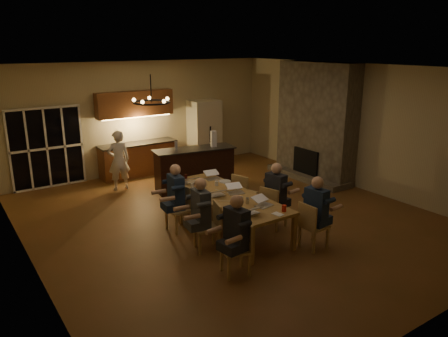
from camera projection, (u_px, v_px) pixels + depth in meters
floor at (231, 219)px, 9.49m from camera, size 9.00×9.00×0.00m
back_wall at (142, 117)px, 12.64m from camera, size 8.00×0.04×3.20m
left_wall at (23, 180)px, 6.88m from camera, size 0.04×9.00×3.20m
right_wall at (359, 127)px, 11.21m from camera, size 0.04×9.00×3.20m
ceiling at (231, 67)px, 8.60m from camera, size 8.00×9.00×0.04m
french_doors at (47, 148)px, 11.30m from camera, size 1.86×0.08×2.10m
fireplace at (316, 121)px, 12.00m from camera, size 0.58×2.50×3.20m
kitchenette at (137, 134)px, 12.34m from camera, size 2.24×0.68×2.40m
refrigerator at (204, 133)px, 13.54m from camera, size 0.90×0.68×2.00m
dining_table at (227, 212)px, 8.86m from camera, size 1.10×3.05×0.75m
bar_island at (195, 169)px, 11.31m from camera, size 2.17×1.01×1.08m
chair_left_near at (235, 249)px, 7.13m from camera, size 0.54×0.54×0.89m
chair_left_mid at (207, 227)px, 7.97m from camera, size 0.55×0.55×0.89m
chair_left_far at (179, 209)px, 8.82m from camera, size 0.48×0.48×0.89m
chair_right_near at (314, 225)px, 8.05m from camera, size 0.45×0.45×0.89m
chair_right_mid at (274, 207)px, 8.96m from camera, size 0.55×0.55×0.89m
chair_right_far at (245, 192)px, 9.81m from camera, size 0.55×0.55×0.89m
person_left_near at (237, 235)px, 7.06m from camera, size 0.67×0.67×1.38m
person_right_near at (316, 213)px, 7.99m from camera, size 0.67×0.67×1.38m
person_left_mid at (201, 214)px, 7.91m from camera, size 0.67×0.67×1.38m
person_right_mid at (276, 196)px, 8.88m from camera, size 0.67×0.67×1.38m
person_left_far at (176, 197)px, 8.79m from camera, size 0.66×0.66×1.38m
standing_person at (119, 160)px, 11.18m from camera, size 0.61×0.43×1.56m
chandelier at (152, 102)px, 7.11m from camera, size 0.61×0.61×0.03m
laptop_a at (249, 208)px, 7.76m from camera, size 0.34×0.30×0.23m
laptop_b at (264, 200)px, 8.12m from camera, size 0.37×0.33×0.23m
laptop_c at (216, 190)px, 8.68m from camera, size 0.34×0.30×0.23m
laptop_d at (236, 188)px, 8.82m from camera, size 0.38×0.35×0.23m
laptop_e at (190, 178)px, 9.48m from camera, size 0.37×0.34×0.23m
laptop_f at (213, 174)px, 9.72m from camera, size 0.35×0.32×0.23m
mug_front at (241, 199)px, 8.36m from camera, size 0.08×0.08×0.10m
mug_mid at (217, 183)px, 9.30m from camera, size 0.08×0.08×0.10m
mug_back at (192, 185)px, 9.18m from camera, size 0.08×0.08×0.10m
redcup_near at (284, 208)px, 7.87m from camera, size 0.08×0.08×0.12m
redcup_mid at (198, 190)px, 8.86m from camera, size 0.10×0.10×0.12m
can_silver at (247, 201)px, 8.24m from camera, size 0.07×0.07×0.12m
can_cola at (186, 177)px, 9.70m from camera, size 0.06×0.06×0.12m
plate_near at (261, 199)px, 8.50m from camera, size 0.23×0.23×0.02m
plate_left at (238, 211)px, 7.88m from camera, size 0.24×0.24×0.02m
plate_far at (225, 181)px, 9.57m from camera, size 0.27×0.27×0.02m
notepad at (278, 214)px, 7.75m from camera, size 0.17×0.21×0.01m
bar_bottle at (176, 146)px, 10.89m from camera, size 0.08×0.08×0.24m
bar_blender at (214, 139)px, 11.29m from camera, size 0.17×0.17×0.42m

